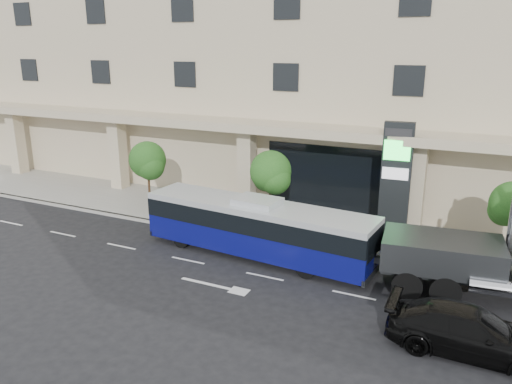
% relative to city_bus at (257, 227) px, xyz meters
% --- Properties ---
extents(ground, '(120.00, 120.00, 0.00)m').
position_rel_city_bus_xyz_m(ground, '(1.28, -0.42, -1.48)').
color(ground, black).
rests_on(ground, ground).
extents(sidewalk, '(120.00, 6.00, 0.15)m').
position_rel_city_bus_xyz_m(sidewalk, '(1.28, 4.58, -1.41)').
color(sidewalk, gray).
rests_on(sidewalk, ground).
extents(curb, '(120.00, 0.30, 0.15)m').
position_rel_city_bus_xyz_m(curb, '(1.28, 1.58, -1.41)').
color(curb, gray).
rests_on(curb, ground).
extents(convention_center, '(60.00, 17.60, 20.00)m').
position_rel_city_bus_xyz_m(convention_center, '(1.28, 15.00, 8.49)').
color(convention_center, '#BEB18E').
rests_on(convention_center, ground).
extents(tree_left, '(2.27, 2.20, 4.22)m').
position_rel_city_bus_xyz_m(tree_left, '(-8.70, 3.17, 1.63)').
color(tree_left, '#422B19').
rests_on(tree_left, sidewalk).
extents(tree_mid, '(2.28, 2.20, 4.38)m').
position_rel_city_bus_xyz_m(tree_mid, '(-0.70, 3.17, 1.78)').
color(tree_mid, '#422B19').
rests_on(tree_mid, sidewalk).
extents(city_bus, '(11.66, 3.37, 2.91)m').
position_rel_city_bus_xyz_m(city_bus, '(0.00, 0.00, 0.00)').
color(city_bus, black).
rests_on(city_bus, ground).
extents(black_sedan, '(5.36, 2.24, 1.55)m').
position_rel_city_bus_xyz_m(black_sedan, '(9.69, -4.13, -0.71)').
color(black_sedan, black).
rests_on(black_sedan, ground).
extents(signage_pylon, '(1.53, 0.67, 5.99)m').
position_rel_city_bus_xyz_m(signage_pylon, '(5.39, 5.26, 1.71)').
color(signage_pylon, black).
rests_on(signage_pylon, sidewalk).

